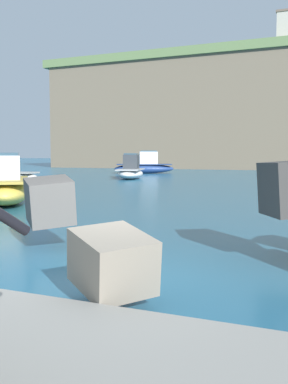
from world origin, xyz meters
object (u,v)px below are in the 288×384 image
boat_near_left (8,174)px  boat_far_left (131,171)px  boat_mid_left (145,166)px  boat_mid_right (7,187)px

boat_near_left → boat_far_left: boat_far_left is taller
boat_mid_left → boat_far_left: 11.00m
boat_mid_right → boat_near_left: bearing=130.2°
boat_mid_right → boat_far_left: boat_far_left is taller
boat_mid_right → boat_far_left: (-3.60, 19.49, -0.04)m
boat_mid_left → boat_mid_right: size_ratio=1.26×
boat_near_left → boat_mid_right: size_ratio=0.97×
boat_near_left → boat_mid_left: boat_mid_left is taller
boat_near_left → boat_mid_right: (10.74, -12.71, 0.14)m
boat_far_left → boat_near_left: bearing=-136.5°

